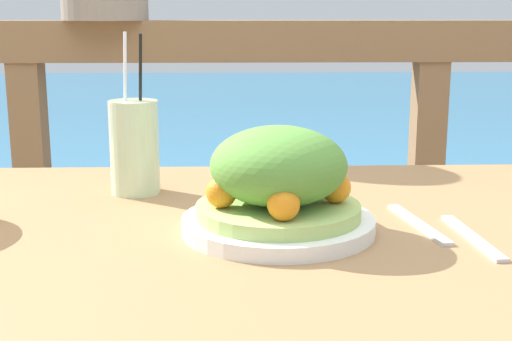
% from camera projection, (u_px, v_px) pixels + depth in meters
% --- Properties ---
extents(patio_table, '(1.29, 0.75, 0.73)m').
position_uv_depth(patio_table, '(230.00, 292.00, 0.98)').
color(patio_table, '#997047').
rests_on(patio_table, ground_plane).
extents(railing_fence, '(2.80, 0.08, 0.99)m').
position_uv_depth(railing_fence, '(231.00, 143.00, 1.63)').
color(railing_fence, brown).
rests_on(railing_fence, ground_plane).
extents(sea_backdrop, '(12.00, 4.00, 0.49)m').
position_uv_depth(sea_backdrop, '(233.00, 144.00, 4.17)').
color(sea_backdrop, teal).
rests_on(sea_backdrop, ground_plane).
extents(salad_plate, '(0.25, 0.25, 0.14)m').
position_uv_depth(salad_plate, '(278.00, 187.00, 0.92)').
color(salad_plate, white).
rests_on(salad_plate, patio_table).
extents(drink_glass, '(0.08, 0.08, 0.25)m').
position_uv_depth(drink_glass, '(134.00, 147.00, 1.12)').
color(drink_glass, beige).
rests_on(drink_glass, patio_table).
extents(fork, '(0.05, 0.18, 0.00)m').
position_uv_depth(fork, '(418.00, 224.00, 0.96)').
color(fork, silver).
rests_on(fork, patio_table).
extents(knife, '(0.03, 0.18, 0.00)m').
position_uv_depth(knife, '(472.00, 237.00, 0.90)').
color(knife, silver).
rests_on(knife, patio_table).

